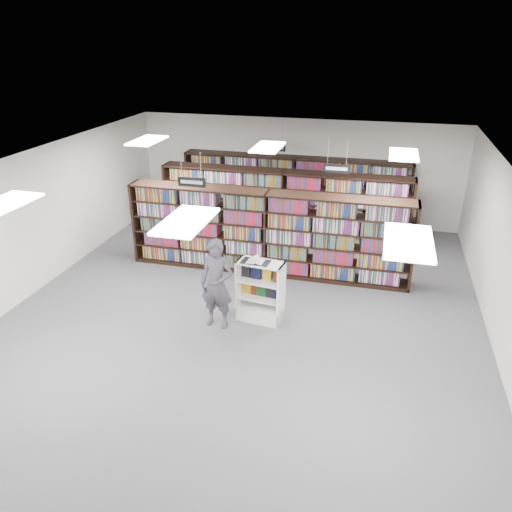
% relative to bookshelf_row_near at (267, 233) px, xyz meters
% --- Properties ---
extents(floor, '(12.00, 12.00, 0.00)m').
position_rel_bookshelf_row_near_xyz_m(floor, '(0.00, -2.00, -1.05)').
color(floor, '#4E4D52').
rests_on(floor, ground).
extents(ceiling, '(10.00, 12.00, 0.10)m').
position_rel_bookshelf_row_near_xyz_m(ceiling, '(0.00, -2.00, 2.15)').
color(ceiling, white).
rests_on(ceiling, wall_back).
extents(wall_back, '(10.00, 0.10, 3.20)m').
position_rel_bookshelf_row_near_xyz_m(wall_back, '(0.00, 4.00, 0.55)').
color(wall_back, white).
rests_on(wall_back, ground).
extents(wall_front, '(10.00, 0.10, 3.20)m').
position_rel_bookshelf_row_near_xyz_m(wall_front, '(0.00, -8.00, 0.55)').
color(wall_front, white).
rests_on(wall_front, ground).
extents(wall_left, '(0.10, 12.00, 3.20)m').
position_rel_bookshelf_row_near_xyz_m(wall_left, '(-5.00, -2.00, 0.55)').
color(wall_left, white).
rests_on(wall_left, ground).
extents(wall_right, '(0.10, 12.00, 3.20)m').
position_rel_bookshelf_row_near_xyz_m(wall_right, '(5.00, -2.00, 0.55)').
color(wall_right, white).
rests_on(wall_right, ground).
extents(bookshelf_row_near, '(7.00, 0.60, 2.10)m').
position_rel_bookshelf_row_near_xyz_m(bookshelf_row_near, '(0.00, 0.00, 0.00)').
color(bookshelf_row_near, black).
rests_on(bookshelf_row_near, floor).
extents(bookshelf_row_mid, '(7.00, 0.60, 2.10)m').
position_rel_bookshelf_row_near_xyz_m(bookshelf_row_mid, '(0.00, 2.00, 0.00)').
color(bookshelf_row_mid, black).
rests_on(bookshelf_row_mid, floor).
extents(bookshelf_row_far, '(7.00, 0.60, 2.10)m').
position_rel_bookshelf_row_near_xyz_m(bookshelf_row_far, '(0.00, 3.70, 0.00)').
color(bookshelf_row_far, black).
rests_on(bookshelf_row_far, floor).
extents(aisle_sign_left, '(0.65, 0.02, 0.80)m').
position_rel_bookshelf_row_near_xyz_m(aisle_sign_left, '(-1.50, -1.00, 1.48)').
color(aisle_sign_left, '#B2B2B7').
rests_on(aisle_sign_left, ceiling).
extents(aisle_sign_right, '(0.65, 0.02, 0.80)m').
position_rel_bookshelf_row_near_xyz_m(aisle_sign_right, '(1.50, 1.00, 1.48)').
color(aisle_sign_right, '#B2B2B7').
rests_on(aisle_sign_right, ceiling).
extents(aisle_sign_center, '(0.65, 0.02, 0.80)m').
position_rel_bookshelf_row_near_xyz_m(aisle_sign_center, '(-0.50, 3.00, 1.48)').
color(aisle_sign_center, '#B2B2B7').
rests_on(aisle_sign_center, ceiling).
extents(troffer_front_left, '(0.60, 1.20, 0.04)m').
position_rel_bookshelf_row_near_xyz_m(troffer_front_left, '(-3.00, -5.00, 2.11)').
color(troffer_front_left, white).
rests_on(troffer_front_left, ceiling).
extents(troffer_front_center, '(0.60, 1.20, 0.04)m').
position_rel_bookshelf_row_near_xyz_m(troffer_front_center, '(0.00, -5.00, 2.11)').
color(troffer_front_center, white).
rests_on(troffer_front_center, ceiling).
extents(troffer_front_right, '(0.60, 1.20, 0.04)m').
position_rel_bookshelf_row_near_xyz_m(troffer_front_right, '(3.00, -5.00, 2.11)').
color(troffer_front_right, white).
rests_on(troffer_front_right, ceiling).
extents(troffer_back_left, '(0.60, 1.20, 0.04)m').
position_rel_bookshelf_row_near_xyz_m(troffer_back_left, '(-3.00, 0.00, 2.11)').
color(troffer_back_left, white).
rests_on(troffer_back_left, ceiling).
extents(troffer_back_center, '(0.60, 1.20, 0.04)m').
position_rel_bookshelf_row_near_xyz_m(troffer_back_center, '(0.00, 0.00, 2.11)').
color(troffer_back_center, white).
rests_on(troffer_back_center, ceiling).
extents(troffer_back_right, '(0.60, 1.20, 0.04)m').
position_rel_bookshelf_row_near_xyz_m(troffer_back_right, '(3.00, 0.00, 2.11)').
color(troffer_back_right, white).
rests_on(troffer_back_right, ceiling).
extents(endcap_display, '(1.01, 0.60, 1.34)m').
position_rel_bookshelf_row_near_xyz_m(endcap_display, '(0.41, -2.23, -0.59)').
color(endcap_display, white).
rests_on(endcap_display, floor).
extents(open_book, '(0.59, 0.37, 0.13)m').
position_rel_bookshelf_row_near_xyz_m(open_book, '(0.30, -2.30, 0.32)').
color(open_book, black).
rests_on(open_book, endcap_display).
extents(shopper, '(0.72, 0.50, 1.89)m').
position_rel_bookshelf_row_near_xyz_m(shopper, '(-0.39, -2.70, -0.10)').
color(shopper, '#4D4852').
rests_on(shopper, floor).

